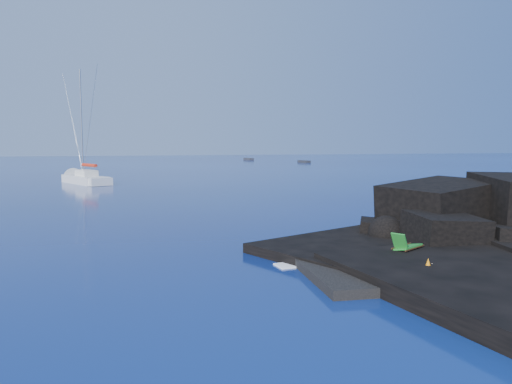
{
  "coord_description": "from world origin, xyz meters",
  "views": [
    {
      "loc": [
        -6.93,
        -16.13,
        5.02
      ],
      "look_at": [
        2.17,
        13.63,
        2.0
      ],
      "focal_mm": 35.0,
      "sensor_mm": 36.0,
      "label": 1
    }
  ],
  "objects_px": {
    "sailboat": "(85,184)",
    "distant_boat_b": "(304,163)",
    "marker_cone": "(428,265)",
    "deck_chair": "(408,242)",
    "distant_boat_a": "(249,160)",
    "sunbather": "(424,268)"
  },
  "relations": [
    {
      "from": "sunbather",
      "to": "distant_boat_b",
      "type": "xyz_separation_m",
      "value": [
        40.05,
        108.06,
        -0.53
      ]
    },
    {
      "from": "sailboat",
      "to": "distant_boat_b",
      "type": "distance_m",
      "value": 77.98
    },
    {
      "from": "deck_chair",
      "to": "sunbather",
      "type": "bearing_deg",
      "value": -141.53
    },
    {
      "from": "sailboat",
      "to": "distant_boat_a",
      "type": "relative_size",
      "value": 3.01
    },
    {
      "from": "sunbather",
      "to": "marker_cone",
      "type": "relative_size",
      "value": 3.29
    },
    {
      "from": "sunbather",
      "to": "deck_chair",
      "type": "bearing_deg",
      "value": 54.0
    },
    {
      "from": "distant_boat_a",
      "to": "marker_cone",
      "type": "bearing_deg",
      "value": -111.3
    },
    {
      "from": "distant_boat_b",
      "to": "sailboat",
      "type": "bearing_deg",
      "value": -142.71
    },
    {
      "from": "marker_cone",
      "to": "sunbather",
      "type": "bearing_deg",
      "value": 152.23
    },
    {
      "from": "sunbather",
      "to": "distant_boat_b",
      "type": "relative_size",
      "value": 0.4
    },
    {
      "from": "deck_chair",
      "to": "marker_cone",
      "type": "distance_m",
      "value": 2.88
    },
    {
      "from": "sunbather",
      "to": "marker_cone",
      "type": "xyz_separation_m",
      "value": [
        0.13,
        -0.07,
        0.09
      ]
    },
    {
      "from": "sunbather",
      "to": "marker_cone",
      "type": "distance_m",
      "value": 0.18
    },
    {
      "from": "deck_chair",
      "to": "marker_cone",
      "type": "height_order",
      "value": "deck_chair"
    },
    {
      "from": "sunbather",
      "to": "marker_cone",
      "type": "bearing_deg",
      "value": -40.96
    },
    {
      "from": "sailboat",
      "to": "sunbather",
      "type": "distance_m",
      "value": 52.91
    },
    {
      "from": "distant_boat_a",
      "to": "distant_boat_b",
      "type": "height_order",
      "value": "distant_boat_a"
    },
    {
      "from": "marker_cone",
      "to": "distant_boat_a",
      "type": "relative_size",
      "value": 0.11
    },
    {
      "from": "sunbather",
      "to": "distant_boat_a",
      "type": "height_order",
      "value": "sunbather"
    },
    {
      "from": "deck_chair",
      "to": "distant_boat_a",
      "type": "relative_size",
      "value": 0.35
    },
    {
      "from": "sailboat",
      "to": "marker_cone",
      "type": "xyz_separation_m",
      "value": [
        13.46,
        -51.27,
        0.62
      ]
    },
    {
      "from": "marker_cone",
      "to": "deck_chair",
      "type": "bearing_deg",
      "value": 70.21
    }
  ]
}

